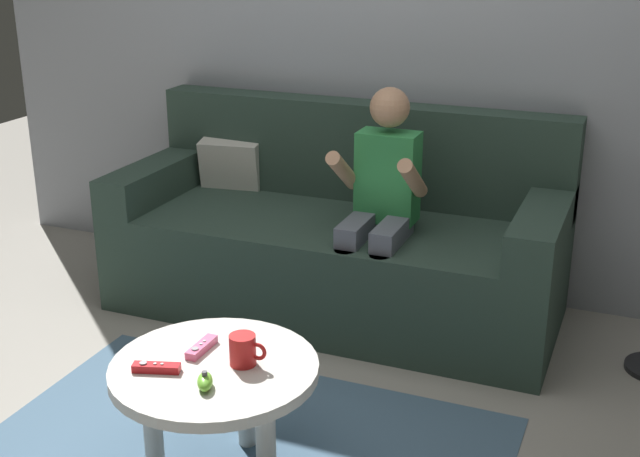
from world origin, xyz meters
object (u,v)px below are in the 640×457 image
(couch, at_px, (337,242))
(nunchuk_lime, at_px, (205,381))
(coffee_table, at_px, (216,382))
(coffee_mug, at_px, (244,350))
(person_seated_on_couch, at_px, (380,201))
(game_remote_pink_near_edge, at_px, (202,347))
(game_remote_red_far_corner, at_px, (156,368))

(couch, xyz_separation_m, nunchuk_lime, (0.16, -1.45, 0.11))
(coffee_table, height_order, nunchuk_lime, nunchuk_lime)
(nunchuk_lime, distance_m, coffee_mug, 0.17)
(person_seated_on_couch, relative_size, game_remote_pink_near_edge, 7.35)
(game_remote_red_far_corner, bearing_deg, nunchuk_lime, -8.41)
(nunchuk_lime, bearing_deg, coffee_table, 107.77)
(game_remote_pink_near_edge, height_order, nunchuk_lime, nunchuk_lime)
(person_seated_on_couch, height_order, coffee_table, person_seated_on_couch)
(game_remote_red_far_corner, xyz_separation_m, coffee_mug, (0.22, 0.14, 0.04))
(person_seated_on_couch, relative_size, game_remote_red_far_corner, 7.14)
(game_remote_red_far_corner, height_order, coffee_mug, coffee_mug)
(couch, relative_size, game_remote_pink_near_edge, 13.83)
(coffee_table, bearing_deg, game_remote_red_far_corner, -141.65)
(coffee_table, height_order, game_remote_pink_near_edge, game_remote_pink_near_edge)
(couch, height_order, game_remote_pink_near_edge, couch)
(person_seated_on_couch, relative_size, coffee_mug, 8.74)
(coffee_mug, bearing_deg, coffee_table, -161.38)
(couch, bearing_deg, coffee_table, -84.92)
(person_seated_on_couch, relative_size, nunchuk_lime, 10.30)
(person_seated_on_couch, distance_m, nunchuk_lime, 1.28)
(game_remote_red_far_corner, bearing_deg, game_remote_pink_near_edge, 69.59)
(coffee_table, xyz_separation_m, nunchuk_lime, (0.04, -0.13, 0.08))
(person_seated_on_couch, xyz_separation_m, game_remote_red_far_corner, (-0.27, -1.24, -0.18))
(couch, distance_m, game_remote_red_far_corner, 1.43)
(coffee_mug, bearing_deg, person_seated_on_couch, 87.16)
(person_seated_on_couch, xyz_separation_m, nunchuk_lime, (-0.09, -1.27, -0.17))
(game_remote_red_far_corner, bearing_deg, coffee_mug, 31.76)
(couch, bearing_deg, game_remote_pink_near_edge, -88.13)
(coffee_table, distance_m, game_remote_pink_near_edge, 0.12)
(couch, bearing_deg, coffee_mug, -81.19)
(game_remote_pink_near_edge, relative_size, coffee_mug, 1.19)
(game_remote_pink_near_edge, bearing_deg, nunchuk_lime, -57.57)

